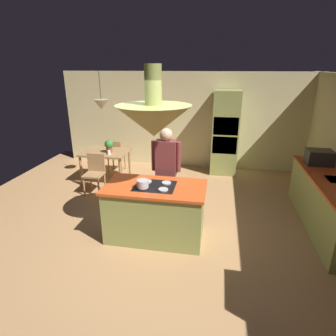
# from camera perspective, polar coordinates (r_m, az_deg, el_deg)

# --- Properties ---
(ground) EXTENTS (8.16, 8.16, 0.00)m
(ground) POSITION_cam_1_polar(r_m,az_deg,el_deg) (4.99, -2.00, -12.36)
(ground) COLOR #AD7F51
(wall_back) EXTENTS (6.80, 0.10, 2.55)m
(wall_back) POSITION_cam_1_polar(r_m,az_deg,el_deg) (7.74, 3.39, 9.66)
(wall_back) COLOR beige
(wall_back) RESTS_ON ground
(kitchen_island) EXTENTS (1.59, 0.87, 0.93)m
(kitchen_island) POSITION_cam_1_polar(r_m,az_deg,el_deg) (4.59, -2.61, -8.83)
(kitchen_island) COLOR #8C934C
(kitchen_island) RESTS_ON ground
(counter_run_right) EXTENTS (0.73, 2.57, 0.91)m
(counter_run_right) POSITION_cam_1_polar(r_m,az_deg,el_deg) (5.54, 29.74, -6.27)
(counter_run_right) COLOR #8C934C
(counter_run_right) RESTS_ON ground
(oven_tower) EXTENTS (0.66, 0.62, 2.13)m
(oven_tower) POSITION_cam_1_polar(r_m,az_deg,el_deg) (7.33, 11.58, 7.00)
(oven_tower) COLOR #8C934C
(oven_tower) RESTS_ON ground
(dining_table) EXTENTS (1.08, 0.82, 0.76)m
(dining_table) POSITION_cam_1_polar(r_m,az_deg,el_deg) (6.86, -12.64, 2.47)
(dining_table) COLOR #9F754A
(dining_table) RESTS_ON ground
(person_at_island) EXTENTS (0.53, 0.22, 1.68)m
(person_at_island) POSITION_cam_1_polar(r_m,az_deg,el_deg) (5.00, -0.38, 0.06)
(person_at_island) COLOR tan
(person_at_island) RESTS_ON ground
(range_hood) EXTENTS (1.10, 1.10, 1.00)m
(range_hood) POSITION_cam_1_polar(r_m,az_deg,el_deg) (4.08, -2.95, 9.98)
(range_hood) COLOR #8C934C
(pendant_light_over_table) EXTENTS (0.32, 0.32, 0.82)m
(pendant_light_over_table) POSITION_cam_1_polar(r_m,az_deg,el_deg) (6.61, -13.45, 12.50)
(pendant_light_over_table) COLOR beige
(chair_facing_island) EXTENTS (0.40, 0.40, 0.87)m
(chair_facing_island) POSITION_cam_1_polar(r_m,az_deg,el_deg) (6.36, -14.69, -0.54)
(chair_facing_island) COLOR #9F754A
(chair_facing_island) RESTS_ON ground
(chair_by_back_wall) EXTENTS (0.40, 0.40, 0.87)m
(chair_by_back_wall) POSITION_cam_1_polar(r_m,az_deg,el_deg) (7.46, -10.72, 2.83)
(chair_by_back_wall) COLOR #9F754A
(chair_by_back_wall) RESTS_ON ground
(potted_plant_on_table) EXTENTS (0.20, 0.20, 0.30)m
(potted_plant_on_table) POSITION_cam_1_polar(r_m,az_deg,el_deg) (6.68, -11.96, 4.49)
(potted_plant_on_table) COLOR #99382D
(potted_plant_on_table) RESTS_ON dining_table
(cup_on_table) EXTENTS (0.07, 0.07, 0.09)m
(cup_on_table) POSITION_cam_1_polar(r_m,az_deg,el_deg) (6.57, -11.97, 3.11)
(cup_on_table) COLOR white
(cup_on_table) RESTS_ON dining_table
(microwave_on_counter) EXTENTS (0.46, 0.36, 0.28)m
(microwave_on_counter) POSITION_cam_1_polar(r_m,az_deg,el_deg) (6.02, 28.49, 1.93)
(microwave_on_counter) COLOR #232326
(microwave_on_counter) RESTS_ON counter_run_right
(cooking_pot_on_cooktop) EXTENTS (0.18, 0.18, 0.12)m
(cooking_pot_on_cooktop) POSITION_cam_1_polar(r_m,az_deg,el_deg) (4.28, -5.20, -3.22)
(cooking_pot_on_cooktop) COLOR #B2B2B7
(cooking_pot_on_cooktop) RESTS_ON kitchen_island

